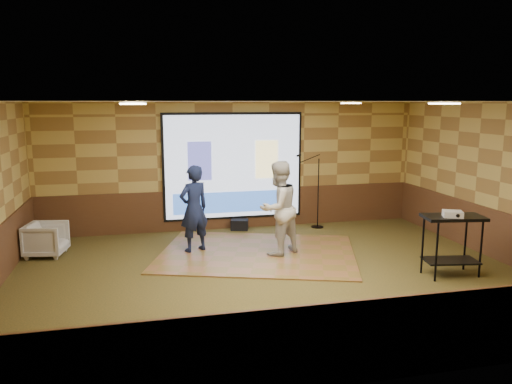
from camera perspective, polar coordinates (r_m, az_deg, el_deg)
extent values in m
plane|color=#2E3618|center=(8.84, 1.67, -9.55)|extent=(9.00, 9.00, 0.00)
cube|color=tan|center=(11.83, -2.64, 2.98)|extent=(9.00, 0.04, 3.00)
cube|color=tan|center=(5.23, 11.67, -6.53)|extent=(9.00, 0.04, 3.00)
cube|color=tan|center=(10.53, 26.11, 1.05)|extent=(0.04, 7.00, 3.00)
cube|color=white|center=(8.32, 1.78, 10.30)|extent=(9.00, 7.00, 0.04)
cube|color=#522F1B|center=(11.98, -2.59, -1.90)|extent=(9.00, 0.04, 0.95)
cube|color=#522F1B|center=(5.63, 11.19, -16.52)|extent=(9.00, 0.04, 0.95)
cube|color=#522F1B|center=(10.71, 25.60, -4.37)|extent=(0.04, 7.00, 0.95)
cube|color=black|center=(11.78, -2.60, 2.95)|extent=(3.32, 0.03, 2.52)
cube|color=silver|center=(11.75, -2.57, 2.94)|extent=(3.20, 0.02, 2.40)
cube|color=#3F418A|center=(11.60, -6.46, 3.53)|extent=(0.55, 0.01, 0.90)
cube|color=#EAD887|center=(11.89, 1.24, 3.76)|extent=(0.55, 0.01, 0.90)
cube|color=#2F5BB3|center=(11.87, -2.53, -1.15)|extent=(2.88, 0.01, 0.50)
cube|color=#FFE7BF|center=(9.84, -13.72, 9.83)|extent=(0.32, 0.32, 0.02)
cube|color=#FFE7BF|center=(10.75, 10.80, 9.95)|extent=(0.32, 0.32, 0.02)
cube|color=#FFE7BF|center=(6.54, -13.89, 9.76)|extent=(0.32, 0.32, 0.02)
cube|color=#FFE7BF|center=(7.85, 20.71, 9.44)|extent=(0.32, 0.32, 0.02)
cube|color=brown|center=(10.06, 0.17, -6.98)|extent=(4.56, 4.00, 0.03)
imported|color=#141C3F|center=(10.03, -7.11, -1.89)|extent=(0.75, 0.65, 1.74)
imported|color=beige|center=(9.75, 2.57, -1.85)|extent=(1.13, 1.05, 1.85)
cylinder|color=black|center=(8.95, 19.94, -6.51)|extent=(0.04, 0.04, 1.01)
cylinder|color=black|center=(9.43, 24.32, -5.96)|extent=(0.04, 0.04, 1.01)
cylinder|color=black|center=(9.29, 18.51, -5.81)|extent=(0.04, 0.04, 1.01)
cylinder|color=black|center=(9.76, 22.80, -5.33)|extent=(0.04, 0.04, 1.01)
cube|color=black|center=(9.22, 21.65, -2.70)|extent=(1.01, 0.53, 0.05)
cube|color=black|center=(9.42, 21.34, -7.30)|extent=(0.91, 0.48, 0.03)
cube|color=silver|center=(9.11, 21.56, -2.34)|extent=(0.39, 0.37, 0.10)
cylinder|color=black|center=(12.21, 7.03, -3.97)|extent=(0.29, 0.29, 0.02)
cylinder|color=black|center=(12.03, 7.12, -0.15)|extent=(0.02, 0.02, 1.67)
cylinder|color=black|center=(11.83, 6.09, 3.79)|extent=(0.53, 0.02, 0.21)
cylinder|color=black|center=(11.74, 4.91, 4.20)|extent=(0.12, 0.05, 0.09)
imported|color=gray|center=(10.67, -22.85, -5.02)|extent=(0.85, 0.83, 0.66)
cube|color=black|center=(11.86, -1.89, -3.76)|extent=(0.46, 0.37, 0.25)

